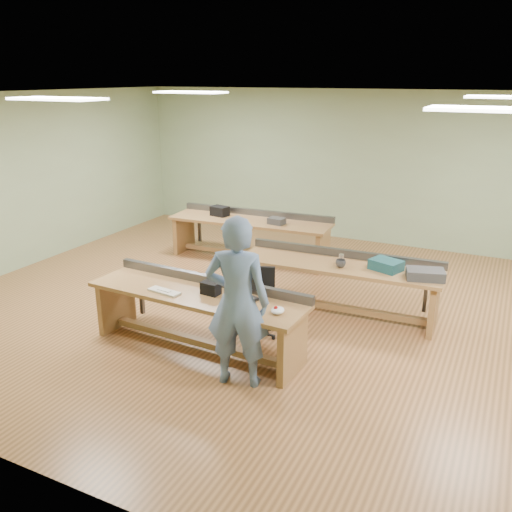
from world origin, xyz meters
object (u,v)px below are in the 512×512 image
at_px(workbench_mid, 339,276).
at_px(person, 237,303).
at_px(workbench_front, 198,307).
at_px(workbench_back, 251,229).
at_px(camera_bag, 211,288).
at_px(parts_bin_grey, 425,274).
at_px(drinks_can, 341,259).
at_px(mug, 341,263).
at_px(laptop_base, 243,298).
at_px(task_chair, 259,312).
at_px(parts_bin_teal, 386,265).

height_order(workbench_mid, person, person).
height_order(workbench_front, workbench_back, same).
height_order(workbench_mid, camera_bag, camera_bag).
distance_m(parts_bin_grey, drinks_can, 1.17).
relative_size(workbench_front, mug, 20.64).
xyz_separation_m(workbench_front, workbench_mid, (1.23, 1.77, 0.00)).
xyz_separation_m(workbench_back, laptop_base, (1.59, -3.36, 0.21)).
bearing_deg(laptop_base, camera_bag, -157.09).
relative_size(workbench_mid, person, 1.49).
distance_m(workbench_mid, task_chair, 1.35).
bearing_deg(parts_bin_teal, camera_bag, -133.50).
bearing_deg(parts_bin_teal, mug, -163.95).
distance_m(workbench_mid, laptop_base, 1.86).
distance_m(laptop_base, parts_bin_teal, 2.16).
height_order(workbench_mid, parts_bin_grey, parts_bin_grey).
bearing_deg(laptop_base, task_chair, 119.32).
height_order(person, laptop_base, person).
distance_m(workbench_mid, parts_bin_grey, 1.21).
relative_size(camera_bag, task_chair, 0.25).
xyz_separation_m(workbench_front, task_chair, (0.51, 0.65, -0.23)).
relative_size(parts_bin_teal, mug, 2.90).
xyz_separation_m(laptop_base, camera_bag, (-0.43, -0.02, 0.06)).
distance_m(parts_bin_teal, drinks_can, 0.63).
xyz_separation_m(person, laptop_base, (-0.20, 0.52, -0.19)).
distance_m(task_chair, parts_bin_teal, 1.84).
bearing_deg(mug, workbench_back, 141.95).
bearing_deg(parts_bin_grey, workbench_mid, 174.74).
distance_m(workbench_front, parts_bin_grey, 2.93).
relative_size(laptop_base, mug, 2.13).
relative_size(workbench_front, person, 1.48).
distance_m(mug, drinks_can, 0.18).
distance_m(workbench_front, task_chair, 0.86).
xyz_separation_m(workbench_back, drinks_can, (2.22, -1.60, 0.26)).
distance_m(workbench_mid, drinks_can, 0.26).
distance_m(person, camera_bag, 0.81).
xyz_separation_m(task_chair, parts_bin_grey, (1.89, 1.02, 0.49)).
relative_size(workbench_front, laptop_base, 9.68).
height_order(camera_bag, parts_bin_teal, camera_bag).
relative_size(person, camera_bag, 8.59).
bearing_deg(drinks_can, camera_bag, -120.74).
xyz_separation_m(workbench_mid, camera_bag, (-1.05, -1.76, 0.27)).
relative_size(camera_bag, parts_bin_teal, 0.56).
xyz_separation_m(camera_bag, drinks_can, (1.06, 1.78, -0.01)).
relative_size(workbench_mid, parts_bin_grey, 6.02).
relative_size(person, laptop_base, 6.53).
bearing_deg(person, drinks_can, -115.08).
bearing_deg(drinks_can, parts_bin_teal, -0.25).
height_order(person, drinks_can, person).
bearing_deg(drinks_can, mug, -74.84).
height_order(laptop_base, task_chair, task_chair).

